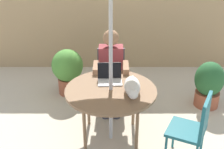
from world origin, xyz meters
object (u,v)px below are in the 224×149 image
at_px(chair_occupied, 112,74).
at_px(person_seated, 112,68).
at_px(potted_plant_near_fence, 69,69).
at_px(chair_empty, 196,126).
at_px(laptop, 111,76).
at_px(potted_plant_by_chair, 210,84).
at_px(patio_table, 112,93).
at_px(cat, 133,87).

distance_m(chair_occupied, person_seated, 0.23).
xyz_separation_m(person_seated, potted_plant_near_fence, (-0.69, 0.50, -0.26)).
xyz_separation_m(chair_empty, laptop, (-0.94, 0.68, 0.27)).
height_order(potted_plant_near_fence, potted_plant_by_chair, potted_plant_near_fence).
bearing_deg(laptop, potted_plant_by_chair, 21.05).
relative_size(person_seated, potted_plant_near_fence, 1.62).
distance_m(chair_occupied, potted_plant_by_chair, 1.46).
height_order(patio_table, potted_plant_by_chair, patio_table).
relative_size(patio_table, chair_empty, 1.27).
bearing_deg(potted_plant_by_chair, chair_empty, -112.94).
distance_m(chair_empty, potted_plant_by_chair, 1.36).
height_order(laptop, cat, laptop).
distance_m(patio_table, cat, 0.30).
distance_m(person_seated, laptop, 0.47).
height_order(chair_occupied, person_seated, person_seated).
xyz_separation_m(laptop, potted_plant_near_fence, (-0.68, 0.96, -0.36)).
distance_m(patio_table, laptop, 0.26).
distance_m(laptop, cat, 0.43).
distance_m(laptop, potted_plant_by_chair, 1.63).
bearing_deg(chair_occupied, potted_plant_by_chair, -1.83).
relative_size(patio_table, potted_plant_near_fence, 1.48).
height_order(person_seated, laptop, person_seated).
xyz_separation_m(patio_table, chair_occupied, (0.00, 0.85, -0.15)).
xyz_separation_m(cat, potted_plant_near_fence, (-0.94, 1.29, -0.38)).
xyz_separation_m(patio_table, cat, (0.25, -0.10, 0.14)).
height_order(chair_occupied, laptop, laptop).
height_order(cat, potted_plant_near_fence, cat).
height_order(patio_table, chair_occupied, chair_occupied).
distance_m(chair_occupied, laptop, 0.67).
relative_size(person_seated, cat, 1.86).
bearing_deg(cat, patio_table, 158.39).
bearing_deg(cat, person_seated, 107.60).
bearing_deg(person_seated, chair_empty, -50.81).
distance_m(patio_table, chair_occupied, 0.86).
bearing_deg(cat, chair_occupied, 104.82).
bearing_deg(potted_plant_near_fence, patio_table, -59.77).
relative_size(patio_table, cat, 1.70).
height_order(laptop, potted_plant_by_chair, laptop).
bearing_deg(chair_occupied, cat, -75.18).
bearing_deg(chair_occupied, laptop, -91.46).
xyz_separation_m(chair_empty, potted_plant_near_fence, (-1.62, 1.64, -0.09)).
relative_size(laptop, potted_plant_by_chair, 0.44).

